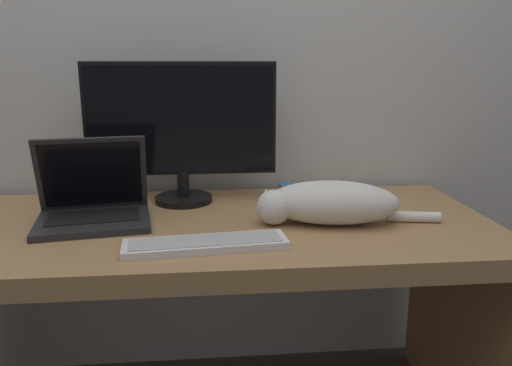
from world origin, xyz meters
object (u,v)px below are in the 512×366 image
object	(u,v)px
monitor	(181,129)
laptop	(93,206)
external_keyboard	(206,244)
cat	(328,202)

from	to	relation	value
monitor	laptop	distance (m)	0.38
external_keyboard	cat	distance (m)	0.40
external_keyboard	monitor	bearing A→B (deg)	94.19
external_keyboard	laptop	bearing A→B (deg)	138.11
laptop	cat	xyz separation A→B (m)	(0.69, -0.08, 0.02)
laptop	cat	world-z (taller)	laptop
laptop	external_keyboard	bearing A→B (deg)	-45.25
monitor	external_keyboard	distance (m)	0.52
monitor	external_keyboard	size ratio (longest dim) A/B	1.47
laptop	external_keyboard	size ratio (longest dim) A/B	0.83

